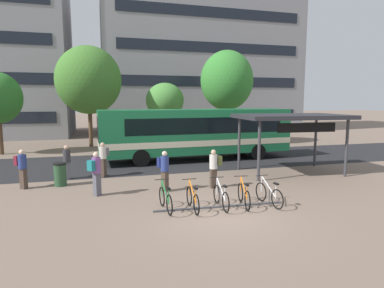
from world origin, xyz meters
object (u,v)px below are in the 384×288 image
object	(u,v)px
commuter_navy_pack_1	(164,168)
street_tree_3	(89,80)
city_bus	(196,132)
trash_bin	(60,174)
commuter_maroon_pack_5	(22,166)
commuter_olive_pack_2	(214,166)
commuter_maroon_pack_0	(67,160)
parked_bicycle_green_0	(165,200)
street_tree_0	(165,101)
street_tree_2	(227,81)
commuter_teal_pack_4	(96,171)
parked_bicycle_orange_3	(244,196)
parked_bicycle_white_4	(269,194)
parked_bicycle_white_2	(221,197)
transit_shelter	(292,118)
commuter_grey_pack_3	(103,157)
parked_bicycle_orange_1	(193,199)

from	to	relation	value
commuter_navy_pack_1	street_tree_3	distance (m)	15.74
city_bus	trash_bin	world-z (taller)	city_bus
city_bus	commuter_maroon_pack_5	distance (m)	10.21
commuter_olive_pack_2	commuter_maroon_pack_0	bearing A→B (deg)	-33.14
parked_bicycle_green_0	trash_bin	bearing A→B (deg)	36.87
street_tree_0	street_tree_2	xyz separation A→B (m)	(5.02, -1.70, 1.68)
commuter_olive_pack_2	commuter_teal_pack_4	xyz separation A→B (m)	(-4.87, 0.12, 0.05)
commuter_maroon_pack_0	parked_bicycle_orange_3	bearing A→B (deg)	44.57
city_bus	parked_bicycle_orange_3	bearing A→B (deg)	82.27
trash_bin	street_tree_3	size ratio (longest dim) A/B	0.13
parked_bicycle_white_4	parked_bicycle_green_0	bearing A→B (deg)	78.56
commuter_navy_pack_1	street_tree_2	xyz separation A→B (m)	(7.97, 13.29, 4.46)
commuter_maroon_pack_0	street_tree_3	bearing A→B (deg)	173.69
parked_bicycle_white_2	street_tree_0	xyz separation A→B (m)	(1.44, 17.61, 3.37)
commuter_teal_pack_4	commuter_maroon_pack_5	xyz separation A→B (m)	(-3.03, 1.95, -0.04)
commuter_maroon_pack_0	commuter_olive_pack_2	distance (m)	7.12
parked_bicycle_green_0	street_tree_3	distance (m)	18.09
commuter_teal_pack_4	parked_bicycle_white_2	bearing A→B (deg)	-74.71
city_bus	parked_bicycle_orange_3	size ratio (longest dim) A/B	7.11
transit_shelter	city_bus	bearing A→B (deg)	130.05
parked_bicycle_orange_3	commuter_navy_pack_1	world-z (taller)	commuter_navy_pack_1
street_tree_3	commuter_maroon_pack_5	bearing A→B (deg)	-100.99
parked_bicycle_white_4	commuter_navy_pack_1	size ratio (longest dim) A/B	1.01
parked_bicycle_white_2	commuter_grey_pack_3	xyz separation A→B (m)	(-3.91, 5.98, 0.61)
city_bus	street_tree_0	bearing A→B (deg)	-89.62
commuter_maroon_pack_0	street_tree_2	size ratio (longest dim) A/B	0.21
commuter_maroon_pack_5	commuter_grey_pack_3	bearing A→B (deg)	61.06
parked_bicycle_orange_1	commuter_maroon_pack_0	xyz separation A→B (m)	(-4.56, 5.99, 0.56)
street_tree_2	street_tree_3	bearing A→B (deg)	172.57
commuter_maroon_pack_0	commuter_olive_pack_2	size ratio (longest dim) A/B	0.98
parked_bicycle_white_2	street_tree_3	xyz separation A→B (m)	(-4.78, 17.38, 4.98)
commuter_olive_pack_2	trash_bin	bearing A→B (deg)	-22.95
parked_bicycle_orange_1	street_tree_0	distance (m)	18.10
parked_bicycle_green_0	parked_bicycle_white_2	size ratio (longest dim) A/B	1.00
parked_bicycle_orange_3	commuter_navy_pack_1	distance (m)	3.61
parked_bicycle_green_0	street_tree_2	distance (m)	18.49
commuter_maroon_pack_0	commuter_teal_pack_4	xyz separation A→B (m)	(1.37, -3.31, 0.07)
parked_bicycle_white_4	trash_bin	bearing A→B (deg)	51.63
street_tree_2	street_tree_3	world-z (taller)	street_tree_3
parked_bicycle_green_0	street_tree_0	distance (m)	18.03
commuter_maroon_pack_5	commuter_teal_pack_4	bearing A→B (deg)	6.35
transit_shelter	commuter_maroon_pack_5	world-z (taller)	transit_shelter
commuter_teal_pack_4	street_tree_0	world-z (taller)	street_tree_0
commuter_maroon_pack_0	parked_bicycle_green_0	bearing A→B (deg)	30.13
city_bus	parked_bicycle_orange_1	size ratio (longest dim) A/B	7.02
commuter_teal_pack_4	commuter_maroon_pack_5	distance (m)	3.61
transit_shelter	trash_bin	distance (m)	11.46
parked_bicycle_orange_3	parked_bicycle_white_4	size ratio (longest dim) A/B	0.99
parked_bicycle_white_2	commuter_maroon_pack_5	size ratio (longest dim) A/B	1.02
city_bus	commuter_grey_pack_3	size ratio (longest dim) A/B	7.06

